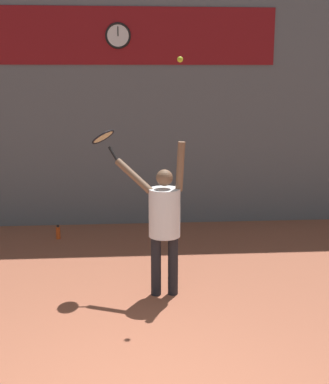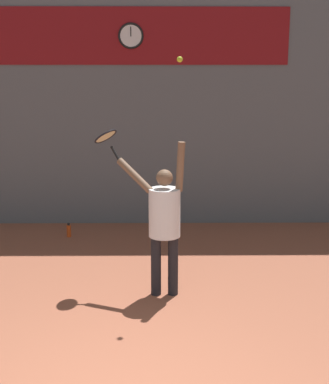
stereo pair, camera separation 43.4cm
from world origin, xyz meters
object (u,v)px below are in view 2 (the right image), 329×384
Objects in this scene: scoreboard_clock at (131,36)px; tennis_racket at (106,138)px; tennis_player at (164,218)px; water_bottle at (69,231)px; tennis_ball at (180,59)px.

tennis_racket is at bearing -93.64° from scoreboard_clock.
tennis_player is 3.12m from water_bottle.
scoreboard_clock reaches higher than water_bottle.
tennis_ball is 4.25m from water_bottle.
tennis_racket reaches higher than tennis_player.
water_bottle is at bearing 123.30° from tennis_player.
scoreboard_clock is at bearing 102.20° from tennis_ball.
tennis_player is at bearing -80.52° from scoreboard_clock.
scoreboard_clock is 6.57× the size of tennis_ball.
tennis_racket is 2.93m from water_bottle.
tennis_racket is 1.43m from tennis_ball.
tennis_player is 8.02× the size of water_bottle.
tennis_ball is (0.18, -0.08, 1.92)m from tennis_player.
tennis_player is (0.56, -3.33, -2.41)m from scoreboard_clock.
scoreboard_clock is 4.15m from tennis_player.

